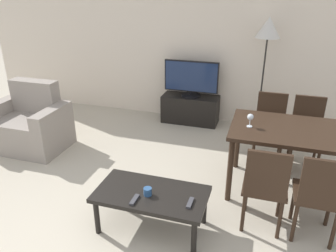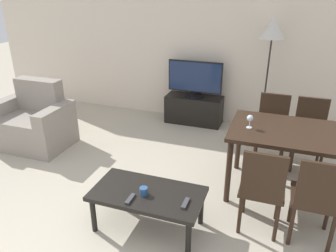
{
  "view_description": "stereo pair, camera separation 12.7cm",
  "coord_description": "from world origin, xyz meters",
  "views": [
    {
      "loc": [
        1.29,
        -1.39,
        2.18
      ],
      "look_at": [
        0.25,
        1.92,
        0.65
      ],
      "focal_mm": 35.0,
      "sensor_mm": 36.0,
      "label": 1
    },
    {
      "loc": [
        1.41,
        -1.35,
        2.18
      ],
      "look_at": [
        0.25,
        1.92,
        0.65
      ],
      "focal_mm": 35.0,
      "sensor_mm": 36.0,
      "label": 2
    }
  ],
  "objects": [
    {
      "name": "wine_glass_left",
      "position": [
        1.16,
        1.91,
        0.87
      ],
      "size": [
        0.07,
        0.07,
        0.15
      ],
      "color": "silver",
      "rests_on": "dining_table"
    },
    {
      "name": "tv_stand",
      "position": [
        0.11,
        3.61,
        0.23
      ],
      "size": [
        0.93,
        0.38,
        0.46
      ],
      "color": "black",
      "rests_on": "ground_plane"
    },
    {
      "name": "floor_lamp",
      "position": [
        1.21,
        3.53,
        1.52
      ],
      "size": [
        0.35,
        0.35,
        1.75
      ],
      "color": "black",
      "rests_on": "ground_plane"
    },
    {
      "name": "coffee_table",
      "position": [
        0.39,
        0.96,
        0.36
      ],
      "size": [
        1.03,
        0.55,
        0.4
      ],
      "color": "black",
      "rests_on": "ground_plane"
    },
    {
      "name": "dining_chair_far_left",
      "position": [
        1.38,
        2.72,
        0.49
      ],
      "size": [
        0.4,
        0.4,
        0.88
      ],
      "color": "black",
      "rests_on": "ground_plane"
    },
    {
      "name": "remote_primary",
      "position": [
        0.77,
        0.9,
        0.41
      ],
      "size": [
        0.04,
        0.15,
        0.02
      ],
      "color": "#38383D",
      "rests_on": "coffee_table"
    },
    {
      "name": "dining_chair_far",
      "position": [
        1.83,
        2.72,
        0.49
      ],
      "size": [
        0.4,
        0.4,
        0.88
      ],
      "color": "black",
      "rests_on": "ground_plane"
    },
    {
      "name": "dining_chair_near_right",
      "position": [
        1.83,
        1.26,
        0.49
      ],
      "size": [
        0.4,
        0.4,
        0.88
      ],
      "color": "black",
      "rests_on": "ground_plane"
    },
    {
      "name": "tv",
      "position": [
        0.11,
        3.61,
        0.75
      ],
      "size": [
        0.88,
        0.31,
        0.58
      ],
      "color": "black",
      "rests_on": "tv_stand"
    },
    {
      "name": "wall_back",
      "position": [
        0.0,
        3.87,
        1.35
      ],
      "size": [
        7.59,
        0.06,
        2.7
      ],
      "color": "beige",
      "rests_on": "ground_plane"
    },
    {
      "name": "dining_chair_near",
      "position": [
        1.38,
        1.26,
        0.49
      ],
      "size": [
        0.4,
        0.4,
        0.88
      ],
      "color": "black",
      "rests_on": "ground_plane"
    },
    {
      "name": "remote_secondary",
      "position": [
        0.29,
        0.8,
        0.41
      ],
      "size": [
        0.04,
        0.15,
        0.02
      ],
      "color": "#38383D",
      "rests_on": "coffee_table"
    },
    {
      "name": "dining_table",
      "position": [
        1.61,
        1.99,
        0.67
      ],
      "size": [
        1.28,
        0.85,
        0.77
      ],
      "color": "black",
      "rests_on": "ground_plane"
    },
    {
      "name": "cup_white_near",
      "position": [
        0.37,
        0.91,
        0.44
      ],
      "size": [
        0.08,
        0.08,
        0.07
      ],
      "color": "navy",
      "rests_on": "coffee_table"
    },
    {
      "name": "armchair",
      "position": [
        -1.85,
        2.06,
        0.32
      ],
      "size": [
        1.05,
        0.73,
        0.92
      ],
      "color": "gray",
      "rests_on": "ground_plane"
    }
  ]
}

